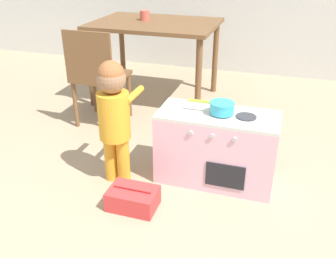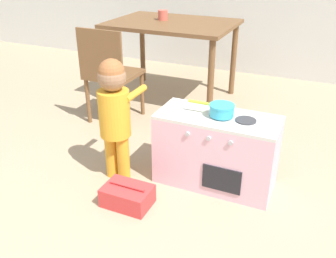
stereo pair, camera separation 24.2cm
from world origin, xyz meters
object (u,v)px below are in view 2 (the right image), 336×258
at_px(dining_chair_near, 110,72).
at_px(cup_on_table, 163,15).
at_px(toy_basket, 127,196).
at_px(play_kitchen, 216,150).
at_px(dining_table, 172,32).
at_px(toy_pot, 221,109).
at_px(child_figure, 114,107).

xyz_separation_m(dining_chair_near, cup_on_table, (0.13, 0.79, 0.36)).
distance_m(toy_basket, cup_on_table, 2.03).
relative_size(toy_basket, dining_chair_near, 0.35).
bearing_deg(dining_chair_near, cup_on_table, 80.33).
relative_size(play_kitchen, dining_chair_near, 0.91).
xyz_separation_m(dining_table, cup_on_table, (-0.12, 0.05, 0.14)).
relative_size(play_kitchen, toy_pot, 2.58).
height_order(play_kitchen, toy_basket, play_kitchen).
distance_m(toy_pot, dining_chair_near, 1.28).
distance_m(toy_pot, cup_on_table, 1.70).
bearing_deg(play_kitchen, cup_on_table, 126.76).
xyz_separation_m(play_kitchen, toy_basket, (-0.41, -0.45, -0.18)).
distance_m(dining_table, dining_chair_near, 0.82).
bearing_deg(toy_basket, cup_on_table, 108.21).
bearing_deg(child_figure, play_kitchen, 18.21).
bearing_deg(dining_chair_near, dining_table, 70.96).
height_order(dining_chair_near, cup_on_table, cup_on_table).
xyz_separation_m(toy_pot, toy_basket, (-0.43, -0.45, -0.47)).
bearing_deg(toy_pot, cup_on_table, 127.19).
height_order(play_kitchen, child_figure, child_figure).
bearing_deg(dining_chair_near, child_figure, -55.72).
bearing_deg(cup_on_table, toy_pot, -52.81).
bearing_deg(play_kitchen, dining_chair_near, 154.27).
height_order(toy_basket, dining_table, dining_table).
bearing_deg(child_figure, dining_chair_near, 124.28).
relative_size(toy_pot, dining_table, 0.25).
bearing_deg(play_kitchen, child_figure, -161.79).
distance_m(play_kitchen, child_figure, 0.71).
distance_m(toy_basket, dining_chair_near, 1.29).
relative_size(child_figure, cup_on_table, 8.85).
xyz_separation_m(child_figure, cup_on_table, (-0.38, 1.54, 0.30)).
distance_m(play_kitchen, dining_table, 1.62).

